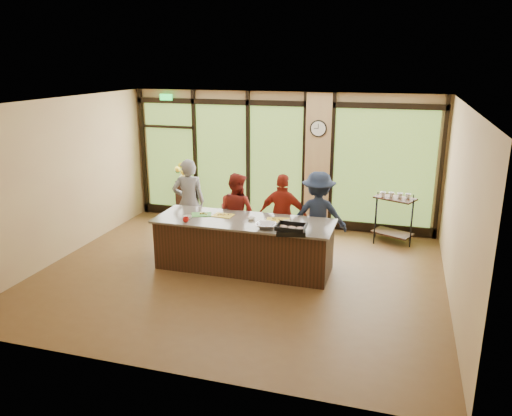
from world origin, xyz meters
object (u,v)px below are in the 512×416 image
Objects in this scene: cook_left at (189,202)px; cook_right at (318,216)px; flower_stand at (185,201)px; bar_cart at (394,213)px; roasting_pan at (291,231)px; island_base at (244,245)px.

cook_left is 2.63m from cook_right.
flower_stand is 0.83× the size of bar_cart.
bar_cart is (1.36, 1.29, -0.20)m from cook_right.
flower_stand is 4.80m from bar_cart.
roasting_pan is at bearing 71.81° from cook_right.
island_base is at bearing -115.18° from bar_cart.
cook_left is 3.76× the size of roasting_pan.
cook_left is 2.01× the size of flower_stand.
roasting_pan is (0.96, -0.46, 0.52)m from island_base.
cook_right is 1.35m from roasting_pan.
bar_cart reaches higher than roasting_pan.
roasting_pan is 0.44× the size of bar_cart.
roasting_pan is at bearing -66.07° from flower_stand.
flower_stand is at bearing -87.22° from cook_left.
cook_left is at bearing -137.58° from bar_cart.
cook_left is (-1.45, 0.87, 0.45)m from island_base.
cook_left is 4.20m from bar_cart.
cook_right is at bearing -112.04° from bar_cart.
island_base is 2.90× the size of bar_cart.
cook_right is at bearing 155.58° from cook_left.
bar_cart is at bearing 173.48° from cook_left.
cook_left reaches higher than island_base.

